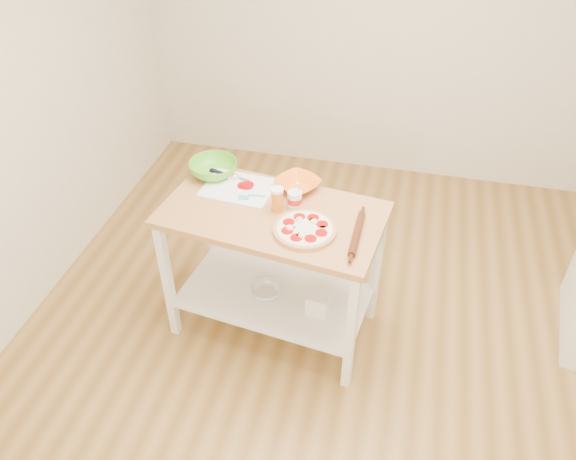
{
  "coord_description": "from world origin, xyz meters",
  "views": [
    {
      "loc": [
        0.24,
        -2.17,
        2.74
      ],
      "look_at": [
        -0.32,
        0.16,
        0.83
      ],
      "focal_mm": 35.0,
      "sensor_mm": 36.0,
      "label": 1
    }
  ],
  "objects_px": {
    "knife": "(224,174)",
    "shelf_bin": "(319,303)",
    "prep_island": "(273,246)",
    "orange_bowl": "(297,184)",
    "shelf_glass_bowl": "(266,291)",
    "yogurt_tub": "(295,199)",
    "beer_pint": "(277,199)",
    "pizza": "(305,229)",
    "green_bowl": "(213,168)",
    "spatula": "(251,196)",
    "rolling_pin": "(357,234)",
    "cutting_board": "(239,187)"
  },
  "relations": [
    {
      "from": "cutting_board",
      "to": "green_bowl",
      "type": "distance_m",
      "value": 0.22
    },
    {
      "from": "cutting_board",
      "to": "green_bowl",
      "type": "height_order",
      "value": "green_bowl"
    },
    {
      "from": "knife",
      "to": "shelf_bin",
      "type": "relative_size",
      "value": 2.06
    },
    {
      "from": "orange_bowl",
      "to": "cutting_board",
      "type": "bearing_deg",
      "value": -167.04
    },
    {
      "from": "pizza",
      "to": "rolling_pin",
      "type": "xyz_separation_m",
      "value": [
        0.27,
        0.02,
        0.0
      ]
    },
    {
      "from": "spatula",
      "to": "yogurt_tub",
      "type": "xyz_separation_m",
      "value": [
        0.26,
        -0.02,
        0.03
      ]
    },
    {
      "from": "cutting_board",
      "to": "green_bowl",
      "type": "relative_size",
      "value": 1.49
    },
    {
      "from": "green_bowl",
      "to": "beer_pint",
      "type": "bearing_deg",
      "value": -29.25
    },
    {
      "from": "orange_bowl",
      "to": "shelf_bin",
      "type": "bearing_deg",
      "value": -56.43
    },
    {
      "from": "yogurt_tub",
      "to": "shelf_bin",
      "type": "relative_size",
      "value": 1.35
    },
    {
      "from": "pizza",
      "to": "green_bowl",
      "type": "bearing_deg",
      "value": 147.71
    },
    {
      "from": "yogurt_tub",
      "to": "beer_pint",
      "type": "bearing_deg",
      "value": -148.97
    },
    {
      "from": "green_bowl",
      "to": "rolling_pin",
      "type": "distance_m",
      "value": 0.99
    },
    {
      "from": "cutting_board",
      "to": "orange_bowl",
      "type": "bearing_deg",
      "value": 17.91
    },
    {
      "from": "green_bowl",
      "to": "beer_pint",
      "type": "xyz_separation_m",
      "value": [
        0.46,
        -0.26,
        0.03
      ]
    },
    {
      "from": "spatula",
      "to": "beer_pint",
      "type": "distance_m",
      "value": 0.19
    },
    {
      "from": "yogurt_tub",
      "to": "shelf_bin",
      "type": "distance_m",
      "value": 0.67
    },
    {
      "from": "pizza",
      "to": "orange_bowl",
      "type": "xyz_separation_m",
      "value": [
        -0.12,
        0.38,
        0.01
      ]
    },
    {
      "from": "prep_island",
      "to": "orange_bowl",
      "type": "distance_m",
      "value": 0.38
    },
    {
      "from": "cutting_board",
      "to": "orange_bowl",
      "type": "xyz_separation_m",
      "value": [
        0.33,
        0.08,
        0.02
      ]
    },
    {
      "from": "spatula",
      "to": "shelf_glass_bowl",
      "type": "height_order",
      "value": "spatula"
    },
    {
      "from": "prep_island",
      "to": "knife",
      "type": "relative_size",
      "value": 4.8
    },
    {
      "from": "green_bowl",
      "to": "spatula",
      "type": "bearing_deg",
      "value": -33.29
    },
    {
      "from": "rolling_pin",
      "to": "shelf_bin",
      "type": "xyz_separation_m",
      "value": [
        -0.19,
        0.04,
        -0.59
      ]
    },
    {
      "from": "rolling_pin",
      "to": "prep_island",
      "type": "bearing_deg",
      "value": 167.31
    },
    {
      "from": "prep_island",
      "to": "shelf_glass_bowl",
      "type": "bearing_deg",
      "value": -171.01
    },
    {
      "from": "beer_pint",
      "to": "yogurt_tub",
      "type": "distance_m",
      "value": 0.1
    },
    {
      "from": "spatula",
      "to": "shelf_bin",
      "type": "height_order",
      "value": "spatula"
    },
    {
      "from": "cutting_board",
      "to": "orange_bowl",
      "type": "height_order",
      "value": "orange_bowl"
    },
    {
      "from": "knife",
      "to": "beer_pint",
      "type": "relative_size",
      "value": 1.9
    },
    {
      "from": "orange_bowl",
      "to": "rolling_pin",
      "type": "distance_m",
      "value": 0.53
    },
    {
      "from": "knife",
      "to": "orange_bowl",
      "type": "relative_size",
      "value": 1.12
    },
    {
      "from": "prep_island",
      "to": "beer_pint",
      "type": "height_order",
      "value": "beer_pint"
    },
    {
      "from": "spatula",
      "to": "rolling_pin",
      "type": "distance_m",
      "value": 0.66
    },
    {
      "from": "rolling_pin",
      "to": "shelf_glass_bowl",
      "type": "xyz_separation_m",
      "value": [
        -0.53,
        0.1,
        -0.63
      ]
    },
    {
      "from": "orange_bowl",
      "to": "green_bowl",
      "type": "height_order",
      "value": "green_bowl"
    },
    {
      "from": "shelf_glass_bowl",
      "to": "prep_island",
      "type": "bearing_deg",
      "value": 8.99
    },
    {
      "from": "rolling_pin",
      "to": "shelf_glass_bowl",
      "type": "height_order",
      "value": "rolling_pin"
    },
    {
      "from": "beer_pint",
      "to": "yogurt_tub",
      "type": "xyz_separation_m",
      "value": [
        0.09,
        0.05,
        -0.02
      ]
    },
    {
      "from": "rolling_pin",
      "to": "shelf_bin",
      "type": "height_order",
      "value": "rolling_pin"
    },
    {
      "from": "rolling_pin",
      "to": "shelf_bin",
      "type": "distance_m",
      "value": 0.63
    },
    {
      "from": "knife",
      "to": "rolling_pin",
      "type": "xyz_separation_m",
      "value": [
        0.85,
        -0.38,
        0.0
      ]
    },
    {
      "from": "spatula",
      "to": "yogurt_tub",
      "type": "bearing_deg",
      "value": -10.84
    },
    {
      "from": "cutting_board",
      "to": "rolling_pin",
      "type": "bearing_deg",
      "value": -16.27
    },
    {
      "from": "orange_bowl",
      "to": "rolling_pin",
      "type": "xyz_separation_m",
      "value": [
        0.4,
        -0.36,
        -0.01
      ]
    },
    {
      "from": "cutting_board",
      "to": "green_bowl",
      "type": "bearing_deg",
      "value": 156.1
    },
    {
      "from": "pizza",
      "to": "orange_bowl",
      "type": "relative_size",
      "value": 1.4
    },
    {
      "from": "green_bowl",
      "to": "knife",
      "type": "bearing_deg",
      "value": -2.23
    },
    {
      "from": "orange_bowl",
      "to": "knife",
      "type": "bearing_deg",
      "value": 176.89
    },
    {
      "from": "rolling_pin",
      "to": "green_bowl",
      "type": "bearing_deg",
      "value": 157.14
    }
  ]
}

